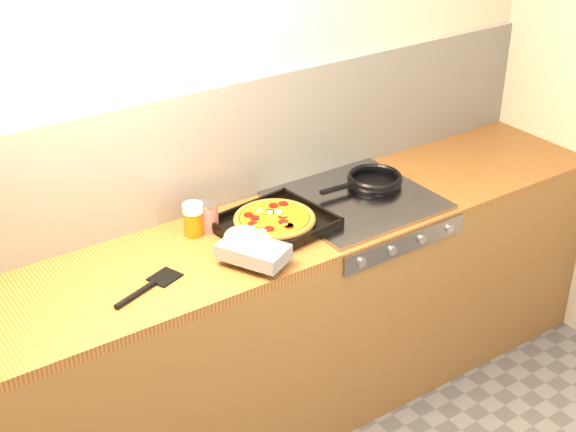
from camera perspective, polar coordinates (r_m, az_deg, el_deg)
room_shell at (r=3.16m, az=-4.68°, el=4.91°), size 3.20×3.20×3.20m
counter_run at (r=3.29m, az=-1.64°, el=-8.00°), size 3.20×0.62×0.90m
stovetop at (r=3.28m, az=4.85°, el=1.10°), size 0.60×0.56×0.02m
pizza_on_tray at (r=2.99m, az=-1.48°, el=-0.88°), size 0.54×0.51×0.07m
frying_pan at (r=3.39m, az=6.11°, el=2.56°), size 0.39×0.25×0.04m
tomato_can at (r=3.05m, az=-5.71°, el=-0.04°), size 0.10×0.10×0.12m
juice_glass at (r=3.02m, az=-6.75°, el=-0.23°), size 0.10×0.10×0.13m
wooden_spoon at (r=3.23m, az=-0.92°, el=0.90°), size 0.28×0.15×0.02m
black_spatula at (r=2.75m, az=-9.93°, el=-5.01°), size 0.28×0.15×0.02m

